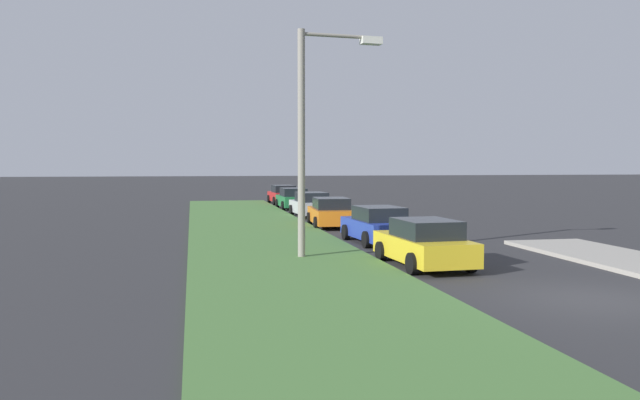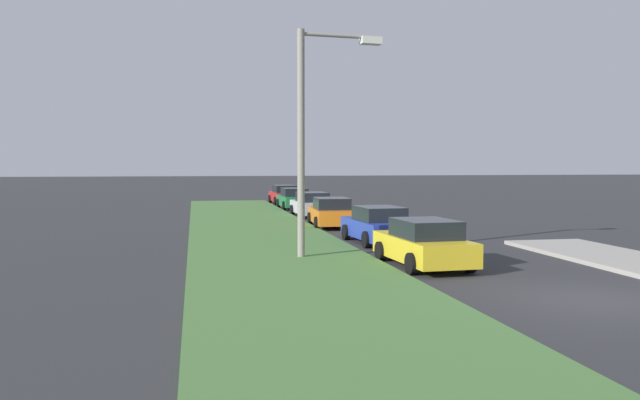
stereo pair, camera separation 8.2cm
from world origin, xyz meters
TOP-DOWN VIEW (x-y plane):
  - ground at (0.00, 0.00)m, footprint 300.00×300.00m
  - grass_median at (10.00, 6.31)m, footprint 60.00×6.00m
  - parked_car_yellow at (5.32, 2.17)m, footprint 4.38×2.18m
  - parked_car_blue at (11.23, 1.91)m, footprint 4.39×2.20m
  - parked_car_orange at (17.99, 2.36)m, footprint 4.39×2.20m
  - parked_car_silver at (24.24, 2.22)m, footprint 4.38×2.17m
  - parked_car_green at (30.85, 2.26)m, footprint 4.33×2.08m
  - parked_car_red at (36.77, 2.13)m, footprint 4.37×2.15m
  - streetlight at (7.41, 5.29)m, footprint 0.53×2.88m

SIDE VIEW (x-z plane):
  - ground at x=0.00m, z-range 0.00..0.00m
  - grass_median at x=10.00m, z-range 0.00..0.12m
  - parked_car_yellow at x=5.32m, z-range -0.02..1.45m
  - parked_car_blue at x=11.23m, z-range -0.02..1.45m
  - parked_car_orange at x=17.99m, z-range -0.02..1.45m
  - parked_car_silver at x=24.24m, z-range -0.02..1.45m
  - parked_car_green at x=30.85m, z-range -0.02..1.45m
  - parked_car_red at x=36.77m, z-range -0.02..1.45m
  - streetlight at x=7.41m, z-range 0.64..8.14m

